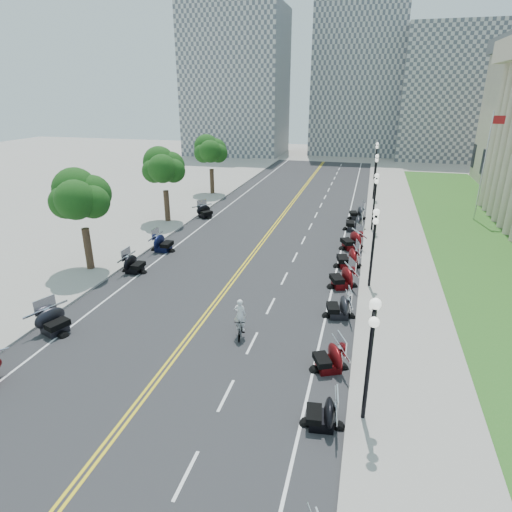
% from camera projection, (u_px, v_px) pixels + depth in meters
% --- Properties ---
extents(ground, '(160.00, 160.00, 0.00)m').
position_uv_depth(ground, '(218.00, 300.00, 25.33)').
color(ground, gray).
extents(road, '(16.00, 90.00, 0.01)m').
position_uv_depth(road, '(260.00, 245.00, 34.34)').
color(road, '#333335').
rests_on(road, ground).
extents(centerline_yellow_a, '(0.12, 90.00, 0.00)m').
position_uv_depth(centerline_yellow_a, '(259.00, 245.00, 34.36)').
color(centerline_yellow_a, yellow).
rests_on(centerline_yellow_a, road).
extents(centerline_yellow_b, '(0.12, 90.00, 0.00)m').
position_uv_depth(centerline_yellow_b, '(261.00, 245.00, 34.31)').
color(centerline_yellow_b, yellow).
rests_on(centerline_yellow_b, road).
extents(edge_line_north, '(0.12, 90.00, 0.00)m').
position_uv_depth(edge_line_north, '(341.00, 252.00, 32.80)').
color(edge_line_north, white).
rests_on(edge_line_north, road).
extents(edge_line_south, '(0.12, 90.00, 0.00)m').
position_uv_depth(edge_line_south, '(186.00, 238.00, 35.87)').
color(edge_line_south, white).
rests_on(edge_line_south, road).
extents(lane_dash_3, '(0.12, 2.00, 0.00)m').
position_uv_depth(lane_dash_3, '(186.00, 475.00, 13.74)').
color(lane_dash_3, white).
rests_on(lane_dash_3, road).
extents(lane_dash_4, '(0.12, 2.00, 0.00)m').
position_uv_depth(lane_dash_4, '(226.00, 395.00, 17.34)').
color(lane_dash_4, white).
rests_on(lane_dash_4, road).
extents(lane_dash_5, '(0.12, 2.00, 0.00)m').
position_uv_depth(lane_dash_5, '(252.00, 343.00, 20.95)').
color(lane_dash_5, white).
rests_on(lane_dash_5, road).
extents(lane_dash_6, '(0.12, 2.00, 0.00)m').
position_uv_depth(lane_dash_6, '(271.00, 306.00, 24.55)').
color(lane_dash_6, white).
rests_on(lane_dash_6, road).
extents(lane_dash_7, '(0.12, 2.00, 0.00)m').
position_uv_depth(lane_dash_7, '(284.00, 278.00, 28.16)').
color(lane_dash_7, white).
rests_on(lane_dash_7, road).
extents(lane_dash_8, '(0.12, 2.00, 0.00)m').
position_uv_depth(lane_dash_8, '(295.00, 257.00, 31.76)').
color(lane_dash_8, white).
rests_on(lane_dash_8, road).
extents(lane_dash_9, '(0.12, 2.00, 0.00)m').
position_uv_depth(lane_dash_9, '(303.00, 240.00, 35.37)').
color(lane_dash_9, white).
rests_on(lane_dash_9, road).
extents(lane_dash_10, '(0.12, 2.00, 0.00)m').
position_uv_depth(lane_dash_10, '(310.00, 226.00, 38.97)').
color(lane_dash_10, white).
rests_on(lane_dash_10, road).
extents(lane_dash_11, '(0.12, 2.00, 0.00)m').
position_uv_depth(lane_dash_11, '(316.00, 215.00, 42.58)').
color(lane_dash_11, white).
rests_on(lane_dash_11, road).
extents(lane_dash_12, '(0.12, 2.00, 0.00)m').
position_uv_depth(lane_dash_12, '(321.00, 205.00, 46.18)').
color(lane_dash_12, white).
rests_on(lane_dash_12, road).
extents(lane_dash_13, '(0.12, 2.00, 0.00)m').
position_uv_depth(lane_dash_13, '(325.00, 197.00, 49.79)').
color(lane_dash_13, white).
rests_on(lane_dash_13, road).
extents(lane_dash_14, '(0.12, 2.00, 0.00)m').
position_uv_depth(lane_dash_14, '(329.00, 190.00, 53.39)').
color(lane_dash_14, white).
rests_on(lane_dash_14, road).
extents(lane_dash_15, '(0.12, 2.00, 0.00)m').
position_uv_depth(lane_dash_15, '(332.00, 184.00, 57.00)').
color(lane_dash_15, white).
rests_on(lane_dash_15, road).
extents(lane_dash_16, '(0.12, 2.00, 0.00)m').
position_uv_depth(lane_dash_16, '(334.00, 178.00, 60.61)').
color(lane_dash_16, white).
rests_on(lane_dash_16, road).
extents(lane_dash_17, '(0.12, 2.00, 0.00)m').
position_uv_depth(lane_dash_17, '(337.00, 173.00, 64.21)').
color(lane_dash_17, white).
rests_on(lane_dash_17, road).
extents(lane_dash_18, '(0.12, 2.00, 0.00)m').
position_uv_depth(lane_dash_18, '(339.00, 169.00, 67.82)').
color(lane_dash_18, white).
rests_on(lane_dash_18, road).
extents(lane_dash_19, '(0.12, 2.00, 0.00)m').
position_uv_depth(lane_dash_19, '(341.00, 165.00, 71.42)').
color(lane_dash_19, white).
rests_on(lane_dash_19, road).
extents(sidewalk_north, '(5.00, 90.00, 0.15)m').
position_uv_depth(sidewalk_north, '(397.00, 256.00, 31.79)').
color(sidewalk_north, '#9E9991').
rests_on(sidewalk_north, ground).
extents(sidewalk_south, '(5.00, 90.00, 0.15)m').
position_uv_depth(sidewalk_south, '(142.00, 233.00, 36.83)').
color(sidewalk_south, '#9E9991').
rests_on(sidewalk_south, ground).
extents(lawn, '(9.00, 60.00, 0.10)m').
position_uv_depth(lawn, '(477.00, 232.00, 37.33)').
color(lawn, '#356023').
rests_on(lawn, ground).
extents(distant_block_a, '(18.00, 14.00, 26.00)m').
position_uv_depth(distant_block_a, '(237.00, 83.00, 80.85)').
color(distant_block_a, gray).
rests_on(distant_block_a, ground).
extents(distant_block_b, '(16.00, 12.00, 30.00)m').
position_uv_depth(distant_block_b, '(358.00, 71.00, 80.25)').
color(distant_block_b, gray).
rests_on(distant_block_b, ground).
extents(distant_block_c, '(20.00, 14.00, 22.00)m').
position_uv_depth(distant_block_c, '(460.00, 94.00, 74.66)').
color(distant_block_c, gray).
rests_on(distant_block_c, ground).
extents(street_lamp_1, '(0.50, 1.20, 4.90)m').
position_uv_depth(street_lamp_1, '(369.00, 362.00, 15.11)').
color(street_lamp_1, black).
rests_on(street_lamp_1, sidewalk_north).
extents(street_lamp_2, '(0.50, 1.20, 4.90)m').
position_uv_depth(street_lamp_2, '(373.00, 249.00, 25.93)').
color(street_lamp_2, black).
rests_on(street_lamp_2, sidewalk_north).
extents(street_lamp_3, '(0.50, 1.20, 4.90)m').
position_uv_depth(street_lamp_3, '(374.00, 202.00, 36.74)').
color(street_lamp_3, black).
rests_on(street_lamp_3, sidewalk_north).
extents(street_lamp_4, '(0.50, 1.20, 4.90)m').
position_uv_depth(street_lamp_4, '(375.00, 177.00, 47.56)').
color(street_lamp_4, black).
rests_on(street_lamp_4, sidewalk_north).
extents(street_lamp_5, '(0.50, 1.20, 4.90)m').
position_uv_depth(street_lamp_5, '(376.00, 161.00, 58.38)').
color(street_lamp_5, black).
rests_on(street_lamp_5, sidewalk_north).
extents(flagpole, '(1.10, 0.20, 10.00)m').
position_uv_depth(flagpole, '(483.00, 168.00, 39.03)').
color(flagpole, silver).
rests_on(flagpole, ground).
extents(tree_2, '(4.80, 4.80, 9.20)m').
position_uv_depth(tree_2, '(81.00, 203.00, 27.82)').
color(tree_2, '#235619').
rests_on(tree_2, sidewalk_south).
extents(tree_3, '(4.80, 4.80, 9.20)m').
position_uv_depth(tree_3, '(164.00, 172.00, 38.63)').
color(tree_3, '#235619').
rests_on(tree_3, sidewalk_south).
extents(tree_4, '(4.80, 4.80, 9.20)m').
position_uv_depth(tree_4, '(211.00, 154.00, 49.45)').
color(tree_4, '#235619').
rests_on(tree_4, sidewalk_south).
extents(motorcycle_n_3, '(1.97, 1.97, 1.24)m').
position_uv_depth(motorcycle_n_3, '(322.00, 412.00, 15.56)').
color(motorcycle_n_3, black).
rests_on(motorcycle_n_3, road).
extents(motorcycle_n_4, '(2.52, 2.52, 1.33)m').
position_uv_depth(motorcycle_n_4, '(329.00, 357.00, 18.74)').
color(motorcycle_n_4, '#590A0C').
rests_on(motorcycle_n_4, road).
extents(motorcycle_n_5, '(2.30, 2.30, 1.35)m').
position_uv_depth(motorcycle_n_5, '(339.00, 306.00, 23.16)').
color(motorcycle_n_5, black).
rests_on(motorcycle_n_5, road).
extents(motorcycle_n_6, '(2.77, 2.77, 1.47)m').
position_uv_depth(motorcycle_n_6, '(342.00, 276.00, 26.68)').
color(motorcycle_n_6, '#590A0C').
rests_on(motorcycle_n_6, road).
extents(motorcycle_n_7, '(2.64, 2.64, 1.53)m').
position_uv_depth(motorcycle_n_7, '(348.00, 257.00, 29.73)').
color(motorcycle_n_7, '#590A0C').
rests_on(motorcycle_n_7, road).
extents(motorcycle_n_8, '(3.00, 3.00, 1.55)m').
position_uv_depth(motorcycle_n_8, '(352.00, 239.00, 33.21)').
color(motorcycle_n_8, '#590A0C').
rests_on(motorcycle_n_8, road).
extents(motorcycle_n_9, '(2.35, 2.35, 1.55)m').
position_uv_depth(motorcycle_n_9, '(354.00, 222.00, 37.64)').
color(motorcycle_n_9, black).
rests_on(motorcycle_n_9, road).
extents(motorcycle_n_10, '(2.38, 2.38, 1.41)m').
position_uv_depth(motorcycle_n_10, '(357.00, 212.00, 41.00)').
color(motorcycle_n_10, black).
rests_on(motorcycle_n_10, road).
extents(motorcycle_s_4, '(2.64, 2.64, 1.44)m').
position_uv_depth(motorcycle_s_4, '(53.00, 320.00, 21.63)').
color(motorcycle_s_4, black).
rests_on(motorcycle_s_4, road).
extents(motorcycle_s_6, '(1.94, 1.94, 1.34)m').
position_uv_depth(motorcycle_s_6, '(134.00, 263.00, 28.92)').
color(motorcycle_s_6, black).
rests_on(motorcycle_s_6, road).
extents(motorcycle_s_7, '(2.07, 2.07, 1.45)m').
position_uv_depth(motorcycle_s_7, '(163.00, 242.00, 32.77)').
color(motorcycle_s_7, black).
rests_on(motorcycle_s_7, road).
extents(motorcycle_s_9, '(2.70, 2.70, 1.35)m').
position_uv_depth(motorcycle_s_9, '(205.00, 211.00, 41.55)').
color(motorcycle_s_9, black).
rests_on(motorcycle_s_9, road).
extents(bicycle, '(0.84, 1.84, 1.07)m').
position_uv_depth(bicycle, '(240.00, 327.00, 21.37)').
color(bicycle, '#A51414').
rests_on(bicycle, road).
extents(cyclist_rider, '(0.62, 0.41, 1.71)m').
position_uv_depth(cyclist_rider, '(240.00, 302.00, 20.87)').
color(cyclist_rider, white).
rests_on(cyclist_rider, bicycle).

